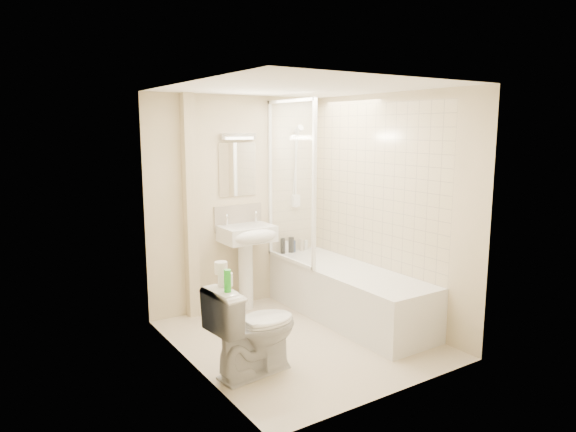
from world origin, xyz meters
TOP-DOWN VIEW (x-y plane):
  - floor at (0.00, 0.00)m, footprint 2.50×2.50m
  - wall_back at (0.00, 1.25)m, footprint 2.20×0.02m
  - wall_left at (-1.10, 0.00)m, footprint 0.02×2.50m
  - wall_right at (1.10, 0.00)m, footprint 0.02×2.50m
  - ceiling at (0.00, 0.00)m, footprint 2.20×2.50m
  - tile_back at (0.75, 1.24)m, footprint 0.70×0.01m
  - tile_right at (1.09, 0.20)m, footprint 0.01×2.10m
  - pipe_boxing at (-0.62, 1.19)m, footprint 0.12×0.12m
  - splashback at (-0.02, 1.24)m, footprint 0.60×0.02m
  - mirror at (-0.02, 1.24)m, footprint 0.46×0.01m
  - strip_light at (-0.02, 1.22)m, footprint 0.42×0.07m
  - bathtub at (0.75, 0.20)m, footprint 0.70×2.10m
  - shower_screen at (0.40, 0.80)m, footprint 0.04×0.92m
  - shower_fixture at (0.75, 1.19)m, footprint 0.10×0.16m
  - pedestal_sink at (-0.02, 1.01)m, footprint 0.57×0.51m
  - bottle_black_a at (0.53, 1.16)m, footprint 0.06×0.06m
  - bottle_white_a at (0.58, 1.16)m, footprint 0.05×0.05m
  - bottle_black_b at (0.65, 1.16)m, footprint 0.07×0.07m
  - bottle_blue at (0.69, 1.16)m, footprint 0.05×0.05m
  - bottle_cream at (0.80, 1.16)m, footprint 0.05×0.05m
  - bottle_white_b at (0.87, 1.16)m, footprint 0.05×0.05m
  - toilet at (-0.72, -0.36)m, footprint 0.60×0.86m
  - toilet_roll_lower at (-0.95, -0.30)m, footprint 0.12×0.12m
  - toilet_roll_upper at (-0.98, -0.29)m, footprint 0.10×0.10m
  - green_bottle at (-1.00, -0.45)m, footprint 0.05×0.05m

SIDE VIEW (x-z plane):
  - floor at x=0.00m, z-range 0.00..0.00m
  - bathtub at x=0.75m, z-range 0.01..0.56m
  - toilet at x=-0.72m, z-range 0.00..0.79m
  - bottle_white_b at x=0.87m, z-range 0.55..0.67m
  - bottle_blue at x=0.69m, z-range 0.55..0.69m
  - bottle_white_a at x=0.58m, z-range 0.55..0.70m
  - bottle_cream at x=0.80m, z-range 0.55..0.70m
  - bottle_black_b at x=0.65m, z-range 0.55..0.74m
  - bottle_black_a at x=0.53m, z-range 0.55..0.74m
  - pedestal_sink at x=-0.02m, z-range 0.22..1.32m
  - toilet_roll_lower at x=-0.95m, z-range 0.79..0.89m
  - green_bottle at x=-1.00m, z-range 0.79..0.96m
  - toilet_roll_upper at x=-0.98m, z-range 0.89..0.99m
  - splashback at x=-0.02m, z-range 0.88..1.18m
  - wall_back at x=0.00m, z-range 0.00..2.40m
  - wall_left at x=-1.10m, z-range 0.00..2.40m
  - wall_right at x=1.10m, z-range 0.00..2.40m
  - pipe_boxing at x=-0.62m, z-range 0.00..2.40m
  - tile_back at x=0.75m, z-range 0.55..2.30m
  - tile_right at x=1.09m, z-range 0.55..2.30m
  - shower_screen at x=0.40m, z-range 0.55..2.35m
  - shower_fixture at x=0.75m, z-range 1.05..2.04m
  - mirror at x=-0.02m, z-range 1.28..1.88m
  - strip_light at x=-0.02m, z-range 1.92..1.98m
  - ceiling at x=0.00m, z-range 2.39..2.41m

